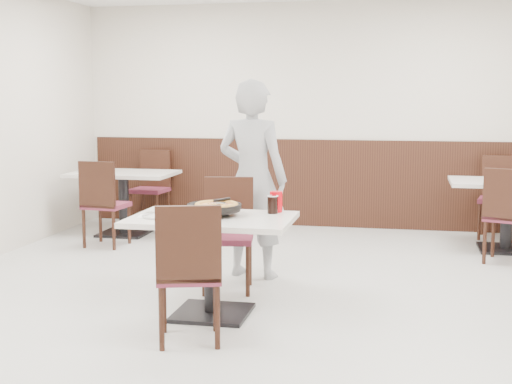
% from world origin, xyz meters
% --- Properties ---
extents(floor, '(7.00, 7.00, 0.00)m').
position_xyz_m(floor, '(0.00, 0.00, 0.00)').
color(floor, '#B3B3AF').
rests_on(floor, ground).
extents(wall_back, '(6.00, 0.04, 2.80)m').
position_xyz_m(wall_back, '(0.00, 3.50, 1.40)').
color(wall_back, beige).
rests_on(wall_back, floor).
extents(wall_front, '(6.00, 0.04, 2.80)m').
position_xyz_m(wall_front, '(0.00, -3.50, 1.40)').
color(wall_front, beige).
rests_on(wall_front, floor).
extents(wainscot_back, '(5.90, 0.03, 1.10)m').
position_xyz_m(wainscot_back, '(0.00, 3.48, 0.55)').
color(wainscot_back, black).
rests_on(wainscot_back, floor).
extents(main_table, '(1.21, 0.81, 0.75)m').
position_xyz_m(main_table, '(-0.30, -0.38, 0.38)').
color(main_table, beige).
rests_on(main_table, floor).
extents(chair_near, '(0.52, 0.52, 0.95)m').
position_xyz_m(chair_near, '(-0.30, -0.97, 0.47)').
color(chair_near, black).
rests_on(chair_near, floor).
extents(chair_far, '(0.48, 0.48, 0.95)m').
position_xyz_m(chair_far, '(-0.36, 0.30, 0.47)').
color(chair_far, black).
rests_on(chair_far, floor).
extents(trivet, '(0.13, 0.13, 0.04)m').
position_xyz_m(trivet, '(-0.25, -0.29, 0.77)').
color(trivet, black).
rests_on(trivet, main_table).
extents(pizza_pan, '(0.39, 0.39, 0.01)m').
position_xyz_m(pizza_pan, '(-0.30, -0.33, 0.79)').
color(pizza_pan, black).
rests_on(pizza_pan, trivet).
extents(pizza, '(0.29, 0.29, 0.02)m').
position_xyz_m(pizza, '(-0.28, -0.31, 0.81)').
color(pizza, gold).
rests_on(pizza, pizza_pan).
extents(pizza_server, '(0.08, 0.10, 0.00)m').
position_xyz_m(pizza_server, '(-0.25, -0.30, 0.84)').
color(pizza_server, silver).
rests_on(pizza_server, pizza).
extents(napkin, '(0.18, 0.18, 0.00)m').
position_xyz_m(napkin, '(-0.76, -0.47, 0.75)').
color(napkin, silver).
rests_on(napkin, main_table).
extents(side_plate, '(0.20, 0.20, 0.01)m').
position_xyz_m(side_plate, '(-0.70, -0.49, 0.76)').
color(side_plate, silver).
rests_on(side_plate, napkin).
extents(fork, '(0.05, 0.16, 0.00)m').
position_xyz_m(fork, '(-0.76, -0.48, 0.77)').
color(fork, silver).
rests_on(fork, side_plate).
extents(cola_glass, '(0.08, 0.08, 0.13)m').
position_xyz_m(cola_glass, '(0.11, -0.14, 0.81)').
color(cola_glass, black).
rests_on(cola_glass, main_table).
extents(red_cup, '(0.10, 0.10, 0.16)m').
position_xyz_m(red_cup, '(0.13, -0.06, 0.83)').
color(red_cup, red).
rests_on(red_cup, main_table).
extents(diner_person, '(0.73, 0.55, 1.79)m').
position_xyz_m(diner_person, '(-0.25, 0.83, 0.89)').
color(diner_person, '#A4A5A9').
rests_on(diner_person, floor).
extents(bg_table_left, '(1.23, 0.85, 0.75)m').
position_xyz_m(bg_table_left, '(-2.17, 2.46, 0.38)').
color(bg_table_left, beige).
rests_on(bg_table_left, floor).
extents(bg_chair_left_near, '(0.45, 0.45, 0.95)m').
position_xyz_m(bg_chair_left_near, '(-2.11, 1.80, 0.47)').
color(bg_chair_left_near, black).
rests_on(bg_chair_left_near, floor).
extents(bg_chair_left_far, '(0.45, 0.45, 0.95)m').
position_xyz_m(bg_chair_left_far, '(-2.10, 3.13, 0.47)').
color(bg_chair_left_far, black).
rests_on(bg_chair_left_far, floor).
extents(bg_table_right, '(1.25, 0.88, 0.75)m').
position_xyz_m(bg_table_right, '(2.17, 2.46, 0.38)').
color(bg_table_right, beige).
rests_on(bg_table_right, floor).
extents(bg_chair_right_near, '(0.53, 0.53, 0.95)m').
position_xyz_m(bg_chair_right_near, '(2.11, 1.87, 0.47)').
color(bg_chair_right_near, black).
rests_on(bg_chair_right_near, floor).
extents(bg_chair_right_far, '(0.49, 0.49, 0.95)m').
position_xyz_m(bg_chair_right_far, '(2.15, 3.11, 0.47)').
color(bg_chair_right_far, black).
rests_on(bg_chair_right_far, floor).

